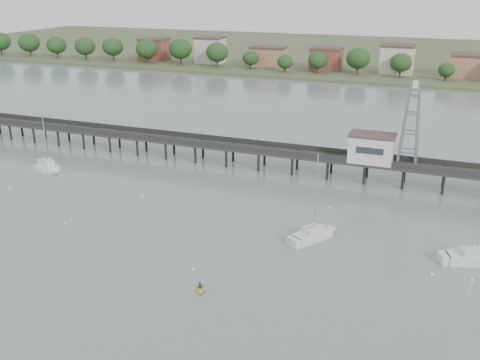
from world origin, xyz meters
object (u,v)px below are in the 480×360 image
object	(u,v)px
sailboat_b	(51,168)
sailboat_c	(318,233)
white_tender	(41,169)
lattice_tower	(411,128)
pier	(245,148)
yellow_dinghy	(200,291)

from	to	relation	value
sailboat_b	sailboat_c	distance (m)	57.83
white_tender	lattice_tower	bearing A→B (deg)	29.91
pier	yellow_dinghy	xyz separation A→B (m)	(11.10, -46.21, -3.79)
lattice_tower	white_tender	size ratio (longest dim) A/B	3.92
lattice_tower	white_tender	distance (m)	71.72
sailboat_c	white_tender	distance (m)	59.35
sailboat_b	lattice_tower	bearing A→B (deg)	43.41
sailboat_b	yellow_dinghy	world-z (taller)	sailboat_b
pier	sailboat_b	world-z (taller)	sailboat_b
yellow_dinghy	pier	bearing A→B (deg)	77.18
lattice_tower	sailboat_c	distance (m)	30.27
sailboat_c	white_tender	world-z (taller)	sailboat_c
sailboat_b	yellow_dinghy	size ratio (longest dim) A/B	5.72
lattice_tower	yellow_dinghy	distance (m)	51.72
pier	sailboat_c	distance (m)	34.23
lattice_tower	sailboat_c	world-z (taller)	lattice_tower
lattice_tower	sailboat_b	size ratio (longest dim) A/B	1.18
white_tender	sailboat_b	bearing A→B (deg)	42.00
pier	lattice_tower	xyz separation A→B (m)	(31.50, 0.00, 7.31)
pier	sailboat_b	bearing A→B (deg)	-155.03
lattice_tower	sailboat_b	world-z (taller)	lattice_tower
white_tender	yellow_dinghy	bearing A→B (deg)	-15.08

